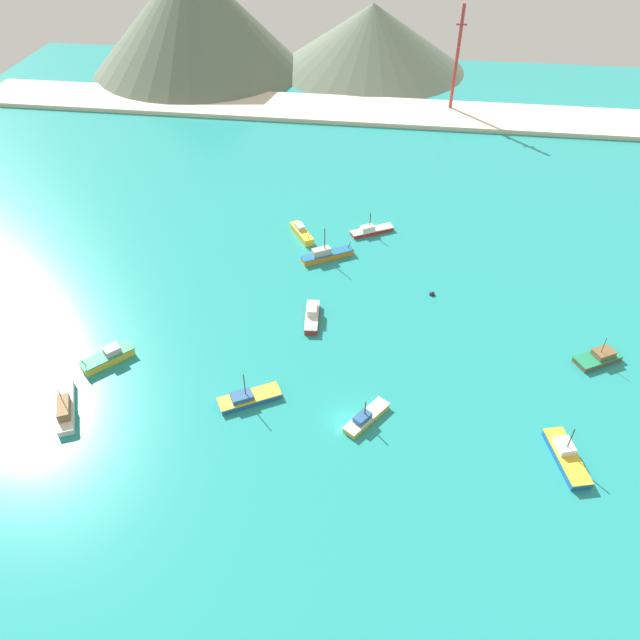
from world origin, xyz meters
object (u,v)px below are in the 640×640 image
fishing_boat_2 (371,230)px  fishing_boat_4 (566,456)px  fishing_boat_5 (326,255)px  fishing_boat_3 (302,233)px  fishing_boat_8 (248,398)px  radio_tower (457,59)px  fishing_boat_7 (65,407)px  buoy_0 (432,294)px  fishing_boat_1 (312,315)px  fishing_boat_0 (108,357)px  fishing_boat_6 (366,417)px  fishing_boat_9 (599,357)px

fishing_boat_2 → fishing_boat_4: bearing=-60.6°
fishing_boat_2 → fishing_boat_4: size_ratio=0.90×
fishing_boat_5 → fishing_boat_3: bearing=129.4°
fishing_boat_8 → radio_tower: radio_tower is taller
fishing_boat_7 → buoy_0: bearing=33.3°
fishing_boat_1 → fishing_boat_5: 19.10m
fishing_boat_3 → buoy_0: fishing_boat_3 is taller
fishing_boat_1 → buoy_0: (21.25, 9.90, -0.71)m
fishing_boat_7 → fishing_boat_2: bearing=53.0°
fishing_boat_0 → fishing_boat_3: (25.67, 41.68, -0.03)m
fishing_boat_4 → fishing_boat_6: (-28.32, 3.39, -0.13)m
fishing_boat_8 → fishing_boat_9: size_ratio=1.19×
fishing_boat_0 → fishing_boat_4: size_ratio=0.80×
fishing_boat_0 → fishing_boat_9: fishing_boat_9 is taller
fishing_boat_3 → fishing_boat_8: bearing=-91.1°
fishing_boat_0 → fishing_boat_2: bearing=48.1°
fishing_boat_4 → buoy_0: 39.86m
fishing_boat_7 → fishing_boat_9: fishing_boat_9 is taller
radio_tower → fishing_boat_8: bearing=-105.8°
fishing_boat_4 → buoy_0: bearing=117.4°
fishing_boat_0 → fishing_boat_3: 48.95m
fishing_boat_3 → radio_tower: 81.28m
fishing_boat_9 → fishing_boat_8: bearing=-163.6°
radio_tower → fishing_boat_5: bearing=-108.5°
fishing_boat_4 → fishing_boat_6: fishing_boat_4 is taller
fishing_boat_0 → fishing_boat_8: (24.72, -5.49, -0.26)m
fishing_boat_2 → fishing_boat_8: size_ratio=0.94×
buoy_0 → radio_tower: radio_tower is taller
fishing_boat_1 → fishing_boat_8: size_ratio=0.86×
fishing_boat_3 → fishing_boat_4: fishing_boat_4 is taller
fishing_boat_1 → fishing_boat_5: bearing=89.6°
fishing_boat_8 → fishing_boat_7: bearing=-167.8°
fishing_boat_1 → radio_tower: 104.09m
fishing_boat_0 → fishing_boat_6: bearing=-9.3°
fishing_boat_7 → fishing_boat_5: bearing=53.2°
fishing_boat_6 → fishing_boat_7: (-45.08, -4.23, 0.28)m
fishing_boat_6 → fishing_boat_8: (-18.25, 1.56, -0.02)m
fishing_boat_1 → fishing_boat_3: size_ratio=1.04×
fishing_boat_4 → buoy_0: (-18.32, 35.39, -0.61)m
fishing_boat_3 → buoy_0: size_ratio=7.83×
fishing_boat_1 → buoy_0: size_ratio=8.18×
fishing_boat_3 → fishing_boat_8: fishing_boat_8 is taller
fishing_boat_9 → radio_tower: radio_tower is taller
fishing_boat_3 → fishing_boat_1: bearing=-77.2°
fishing_boat_7 → radio_tower: size_ratio=0.37×
fishing_boat_2 → fishing_boat_6: size_ratio=1.13×
fishing_boat_8 → buoy_0: 41.53m
fishing_boat_4 → radio_tower: bearing=95.8°
fishing_boat_1 → fishing_boat_7: (-33.83, -26.34, 0.06)m
fishing_boat_2 → fishing_boat_4: (31.11, -55.29, 0.12)m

